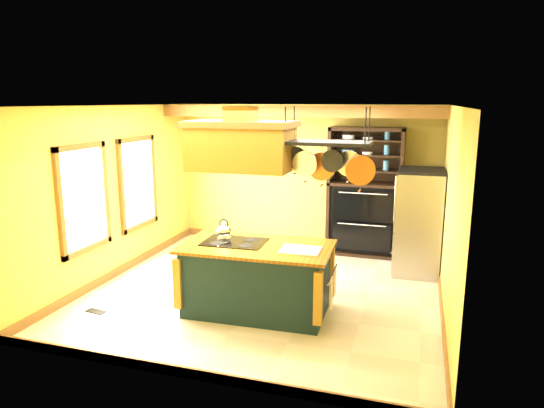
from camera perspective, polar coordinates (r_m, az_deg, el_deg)
The scene contains 15 objects.
floor at distance 7.36m, azimuth -0.72°, elevation -10.03°, with size 5.00×5.00×0.00m, color beige.
ceiling at distance 6.82m, azimuth -0.78°, elevation 11.49°, with size 5.00×5.00×0.00m, color white.
wall_back at distance 9.34m, azimuth 3.95°, elevation 3.30°, with size 5.00×0.02×2.70m, color gold.
wall_front at distance 4.72m, azimuth -10.11°, elevation -5.60°, with size 5.00×0.02×2.70m, color gold.
wall_left at distance 8.07m, azimuth -17.91°, elevation 1.36°, with size 0.02×5.00×2.70m, color gold.
wall_right at distance 6.66m, azimuth 20.20°, elevation -0.99°, with size 0.02×5.00×2.70m, color gold.
ceiling_beam at distance 8.45m, azimuth 2.81°, elevation 10.84°, with size 5.00×0.15×0.20m, color brown.
window_near at distance 7.41m, azimuth -21.21°, elevation 0.61°, with size 0.06×1.06×1.56m.
window_far at distance 8.54m, azimuth -15.45°, elevation 2.41°, with size 0.06×1.06×1.56m.
kitchen_island at distance 6.49m, azimuth -1.79°, elevation -8.68°, with size 2.00×1.15×1.11m.
range_hood at distance 6.16m, azimuth -3.66°, elevation 7.09°, with size 1.36×0.77×0.80m.
pot_rack at distance 5.87m, azimuth 6.64°, elevation 5.94°, with size 1.14×0.52×0.90m.
refrigerator at distance 8.18m, azimuth 16.78°, elevation -2.31°, with size 0.73×0.85×1.67m.
hutch at distance 8.99m, azimuth 10.83°, elevation -0.20°, with size 1.31×0.59×2.31m.
floor_register at distance 7.05m, azimuth -20.01°, elevation -11.78°, with size 0.28×0.12×0.01m, color black.
Camera 1 is at (2.09, -6.49, 2.77)m, focal length 32.00 mm.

